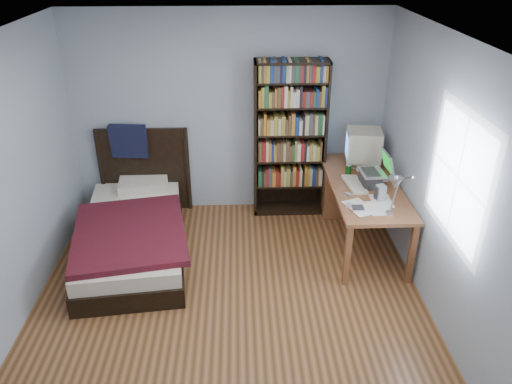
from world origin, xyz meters
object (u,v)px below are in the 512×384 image
Objects in this scene: speaker at (381,193)px; desk_lamp at (395,186)px; bed at (134,228)px; bookshelf at (290,140)px; keyboard at (354,184)px; desk at (353,188)px; laptop at (373,176)px; soda_can at (348,170)px; crt_monitor at (363,146)px.

desk_lamp is at bearing -114.00° from speaker.
desk_lamp is at bearing -21.23° from bed.
bookshelf is at bearing 24.07° from bed.
keyboard is 0.23× the size of bookshelf.
laptop is (0.08, -0.54, 0.42)m from desk.
soda_can is 0.05× the size of bed.
laptop is at bearing -81.67° from desk.
keyboard is at bearing -102.69° from desk.
desk is at bearing 88.96° from desk_lamp.
keyboard is (-0.20, -0.00, -0.10)m from laptop.
speaker reaches higher than keyboard.
soda_can is at bearing 86.85° from keyboard.
soda_can is (-0.13, -0.25, 0.37)m from desk.
laptop reaches higher than speaker.
bookshelf is (-0.84, 0.25, -0.01)m from crt_monitor.
soda_can is (-0.20, -0.24, -0.20)m from crt_monitor.
speaker is at bearing -6.76° from bed.
desk_lamp is 0.28× the size of bed.
laptop is 2.73m from bed.
bookshelf is at bearing 162.52° from desk.
keyboard is 1.04m from bookshelf.
speaker is 1.41m from bookshelf.
desk_lamp is 3.70× the size of speaker.
desk is 0.57m from crt_monitor.
keyboard is (-0.19, -0.54, -0.24)m from crt_monitor.
soda_can reaches higher than keyboard.
desk_lamp is (-0.10, -1.56, 0.25)m from crt_monitor.
desk is 0.91× the size of bookshelf.
bed is at bearing -167.59° from desk.
crt_monitor is at bearing 50.05° from soda_can.
desk is at bearing 98.33° from laptop.
laptop is 0.22m from keyboard.
crt_monitor reaches higher than laptop.
desk_lamp is 1.39m from soda_can.
desk is 4.40× the size of laptop.
soda_can is (-0.01, 0.30, 0.04)m from keyboard.
keyboard is at bearing -50.41° from bookshelf.
bookshelf reaches higher than soda_can.
crt_monitor is 2.67× the size of speaker.
crt_monitor is at bearing 64.94° from keyboard.
crt_monitor is at bearing -2.96° from desk.
bed is (-2.59, -0.57, -0.17)m from desk.
crt_monitor is at bearing 86.43° from desk_lamp.
desk_lamp is 0.80m from speaker.
laptop is 1.10m from desk_lamp.
desk is 0.46m from soda_can.
desk_lamp reaches higher than speaker.
keyboard is (-0.09, 1.02, -0.49)m from desk_lamp.
crt_monitor is 0.37m from soda_can.
bed reaches higher than laptop.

